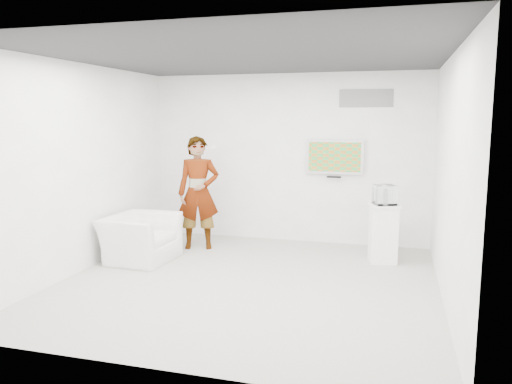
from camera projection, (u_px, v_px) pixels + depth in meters
room at (248, 173)px, 6.58m from camera, size 5.01×5.01×3.00m
tv at (335, 157)px, 8.68m from camera, size 1.00×0.08×0.60m
logo_decal at (366, 98)px, 8.44m from camera, size 0.90×0.02×0.30m
person at (198, 193)px, 8.47m from camera, size 0.81×0.65×1.92m
armchair at (140, 238)px, 7.82m from camera, size 1.02×1.15×0.71m
pedestal at (383, 233)px, 7.72m from camera, size 0.51×0.51×0.91m
floor_uplight at (387, 241)px, 8.54m from camera, size 0.21×0.21×0.28m
vitrine at (385, 195)px, 7.63m from camera, size 0.39×0.39×0.30m
console at (384, 197)px, 7.63m from camera, size 0.09×0.18×0.24m
wii_remote at (213, 147)px, 8.52m from camera, size 0.05×0.15×0.04m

